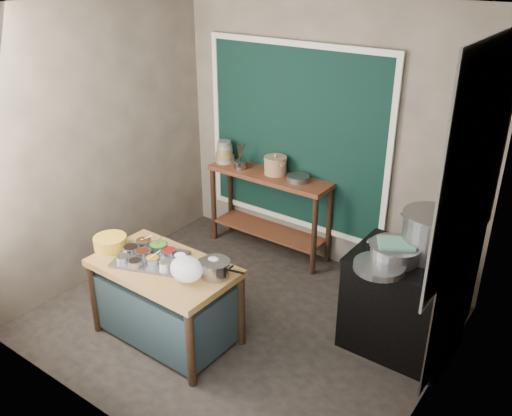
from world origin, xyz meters
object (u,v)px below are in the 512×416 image
Objects in this scene: saucepan at (215,269)px; utensil_cup at (241,164)px; yellow_basin at (110,242)px; back_counter at (269,213)px; condiment_tray at (150,259)px; ceramic_crock at (275,166)px; stock_pot at (430,235)px; prep_table at (166,302)px; stove_block at (403,305)px; steamer at (395,252)px.

utensil_cup is (-1.01, 1.66, 0.18)m from saucepan.
yellow_basin is 1.15× the size of saucepan.
back_counter reaches higher than condiment_tray.
stock_pot is at bearing -17.96° from ceramic_crock.
utensil_cup is at bearing 107.32° from prep_table.
yellow_basin is 1.11× the size of ceramic_crock.
stove_block is 2.09× the size of steamer.
steamer is (1.16, 0.89, 0.13)m from saucepan.
prep_table is 0.86× the size of back_counter.
prep_table is at bearing -147.35° from stove_block.
ceramic_crock is at bearing 76.53° from yellow_basin.
saucepan reaches higher than condiment_tray.
prep_table is at bearing -84.67° from back_counter.
yellow_basin reaches higher than condiment_tray.
back_counter is 1.97m from yellow_basin.
stock_pot reaches higher than yellow_basin.
prep_table is at bearing -178.59° from saucepan.
steamer reaches higher than saucepan.
stock_pot reaches higher than ceramic_crock.
steamer is at bearing -24.38° from back_counter.
prep_table is at bearing 6.12° from yellow_basin.
stock_pot is at bearing 25.72° from saucepan.
condiment_tray is 1.35× the size of steamer.
stove_block is at bearing 33.34° from prep_table.
steamer is (-0.19, -0.23, -0.12)m from stock_pot.
ceramic_crock is (0.02, 1.88, 0.28)m from condiment_tray.
ceramic_crock is 0.61× the size of steamer.
saucepan is at bearing -71.30° from ceramic_crock.
stock_pot reaches higher than utensil_cup.
utensil_cup reaches higher than condiment_tray.
prep_table is 0.66m from saucepan.
back_counter is 9.54× the size of utensil_cup.
stock_pot is 0.32m from steamer.
steamer is (1.77, 1.03, 0.19)m from condiment_tray.
saucepan is at bearing -140.41° from stock_pot.
back_counter is at bearing 163.51° from stock_pot.
saucepan is (-1.26, -0.98, 0.40)m from stove_block.
condiment_tray is (-1.87, -1.11, 0.34)m from stove_block.
condiment_tray is 2.35m from stock_pot.
steamer reaches higher than condiment_tray.
stove_block is 1.84× the size of stock_pot.
stove_block is at bearing 26.83° from yellow_basin.
ceramic_crock is (-0.12, 1.88, 0.66)m from prep_table.
stove_block is at bearing -21.02° from back_counter.
stove_block is 2.62m from yellow_basin.
back_counter is 3.36× the size of steamer.
steamer is at bearing -26.06° from ceramic_crock.
stock_pot is at bearing 32.48° from condiment_tray.
ceramic_crock is at bearing 11.73° from utensil_cup.
utensil_cup is at bearing -172.75° from back_counter.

